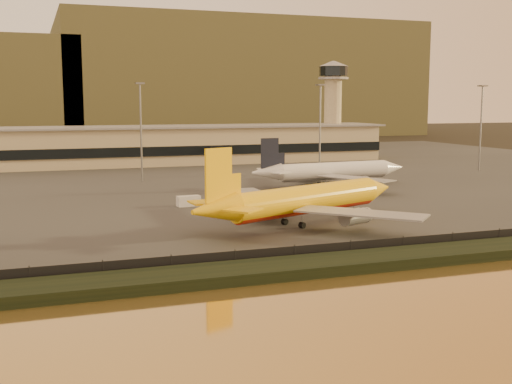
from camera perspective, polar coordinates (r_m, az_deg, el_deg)
ground at (r=96.66m, az=3.73°, el=-4.33°), size 900.00×900.00×0.00m
embankment at (r=81.57m, az=8.46°, el=-6.22°), size 320.00×7.00×1.40m
tarmac at (r=186.68m, az=-7.81°, el=1.61°), size 320.00×220.00×0.20m
perimeter_fence at (r=84.88m, az=7.21°, el=-5.22°), size 300.00×0.05×2.20m
terminal_building at (r=214.02m, az=-13.33°, el=3.93°), size 202.00×25.00×12.60m
control_tower at (r=242.77m, az=6.85°, el=8.18°), size 11.20×11.20×35.50m
apron_light_masts at (r=170.08m, az=-1.54°, el=6.34°), size 152.20×12.20×25.40m
distant_hills at (r=427.23m, az=-17.44°, el=9.07°), size 470.00×160.00×70.00m
dhl_cargo_jet at (r=107.48m, az=4.28°, el=-0.75°), size 44.18×41.80×13.75m
white_narrowbody_jet at (r=157.89m, az=6.70°, el=1.83°), size 42.21×41.09×12.12m
gse_vehicle_yellow at (r=117.72m, az=0.00°, el=-1.58°), size 4.04×2.94×1.66m
gse_vehicle_white at (r=127.48m, az=-6.02°, el=-0.80°), size 4.67×2.37×2.04m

